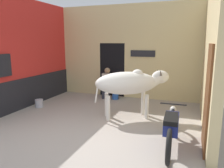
% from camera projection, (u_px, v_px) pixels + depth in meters
% --- Properties ---
extents(ground_plane, '(30.00, 30.00, 0.00)m').
position_uv_depth(ground_plane, '(69.00, 143.00, 4.68)').
color(ground_plane, '#9E9389').
extents(wall_left_shopfront, '(0.25, 4.25, 3.50)m').
position_uv_depth(wall_left_shopfront, '(28.00, 55.00, 7.25)').
color(wall_left_shopfront, red).
rests_on(wall_left_shopfront, ground_plane).
extents(wall_back_with_doorway, '(5.41, 0.93, 3.50)m').
position_uv_depth(wall_back_with_doorway, '(124.00, 57.00, 8.57)').
color(wall_back_with_doorway, '#D1BC84').
rests_on(wall_back_with_doorway, ground_plane).
extents(wall_right_with_door, '(0.22, 4.25, 3.50)m').
position_uv_depth(wall_right_with_door, '(211.00, 59.00, 5.31)').
color(wall_right_with_door, '#D1BC84').
rests_on(wall_right_with_door, ground_plane).
extents(cow, '(2.08, 1.43, 1.38)m').
position_uv_depth(cow, '(130.00, 83.00, 6.10)').
color(cow, silver).
rests_on(cow, ground_plane).
extents(motorcycle_near, '(0.58, 2.09, 0.76)m').
position_uv_depth(motorcycle_near, '(171.00, 126.00, 4.46)').
color(motorcycle_near, black).
rests_on(motorcycle_near, ground_plane).
extents(shopkeeper_seated, '(0.37, 0.34, 1.17)m').
position_uv_depth(shopkeeper_seated, '(107.00, 82.00, 8.28)').
color(shopkeeper_seated, '#282833').
rests_on(shopkeeper_seated, ground_plane).
extents(plastic_stool, '(0.34, 0.34, 0.41)m').
position_uv_depth(plastic_stool, '(115.00, 93.00, 8.21)').
color(plastic_stool, '#2856B2').
rests_on(plastic_stool, ground_plane).
extents(bucket, '(0.26, 0.26, 0.26)m').
position_uv_depth(bucket, '(39.00, 103.00, 7.22)').
color(bucket, '#A8A8B2').
rests_on(bucket, ground_plane).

